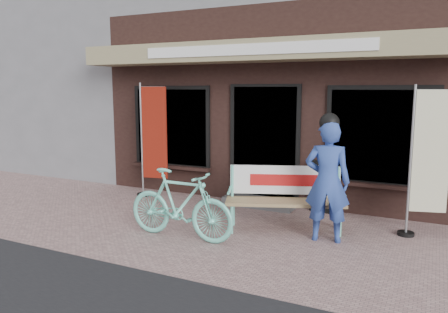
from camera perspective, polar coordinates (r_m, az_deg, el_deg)
The scene contains 9 objects.
ground at distance 6.50m, azimuth -1.17°, elevation -10.18°, with size 70.00×70.00×0.00m, color #A5817E.
storefront at distance 10.83m, azimuth 11.22°, elevation 13.34°, with size 7.00×6.77×6.00m.
neighbor_left_near at distance 15.78m, azimuth -20.30°, elevation 12.28°, with size 10.00×7.00×6.40m, color slate.
bench at distance 6.67m, azimuth 7.96°, elevation -4.73°, with size 1.81×1.05×0.96m.
person at distance 6.20m, azimuth 13.35°, elevation -2.88°, with size 0.67×0.50×1.80m.
bicycle at distance 6.24m, azimuth -5.76°, elevation -6.23°, with size 0.47×1.66×1.00m, color #6ED6BF.
nobori_red at distance 8.60m, azimuth -9.35°, elevation 2.29°, with size 0.66×0.29×2.23m.
nobori_cream at distance 6.79m, azimuth 25.01°, elevation -0.41°, with size 0.65×0.29×2.18m.
menu_stand at distance 7.69m, azimuth 12.81°, elevation -3.79°, with size 0.46×0.17×0.90m.
Camera 1 is at (2.81, -5.46, 2.13)m, focal length 35.00 mm.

